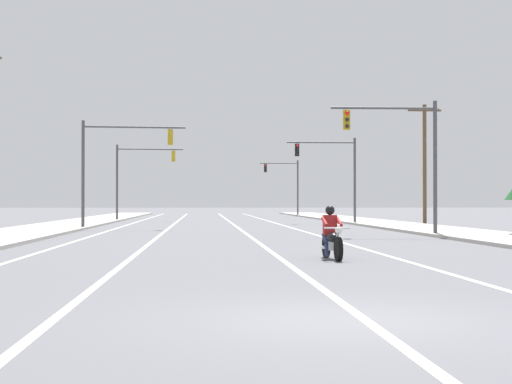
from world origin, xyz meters
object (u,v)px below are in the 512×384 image
(traffic_signal_mid_right, at_px, (335,167))
(utility_pole_right_far, at_px, (425,161))
(traffic_signal_near_right, at_px, (405,146))
(motorcycle_with_rider, at_px, (332,238))
(traffic_signal_far_right, at_px, (287,179))
(traffic_signal_mid_left, at_px, (137,170))
(traffic_signal_near_left, at_px, (114,156))

(traffic_signal_mid_right, relative_size, utility_pole_right_far, 0.75)
(traffic_signal_near_right, distance_m, traffic_signal_mid_right, 21.36)
(motorcycle_with_rider, xyz_separation_m, traffic_signal_far_right, (5.89, 67.31, 3.48))
(traffic_signal_mid_right, bearing_deg, utility_pole_right_far, -31.06)
(motorcycle_with_rider, relative_size, traffic_signal_far_right, 0.35)
(motorcycle_with_rider, relative_size, utility_pole_right_far, 0.27)
(traffic_signal_mid_left, bearing_deg, traffic_signal_near_right, -63.80)
(traffic_signal_mid_right, bearing_deg, traffic_signal_near_right, -90.85)
(traffic_signal_mid_right, relative_size, traffic_signal_mid_left, 1.00)
(traffic_signal_far_right, relative_size, utility_pole_right_far, 0.75)
(traffic_signal_far_right, bearing_deg, utility_pole_right_far, -80.51)
(motorcycle_with_rider, height_order, traffic_signal_near_right, traffic_signal_near_right)
(traffic_signal_near_left, bearing_deg, motorcycle_with_rider, -70.88)
(motorcycle_with_rider, distance_m, traffic_signal_mid_right, 36.58)
(traffic_signal_near_right, distance_m, traffic_signal_mid_left, 33.08)
(traffic_signal_near_left, xyz_separation_m, utility_pole_right_far, (20.28, 7.78, 0.18))
(traffic_signal_near_right, distance_m, utility_pole_right_far, 18.92)
(utility_pole_right_far, bearing_deg, traffic_signal_near_right, -108.34)
(traffic_signal_near_right, height_order, traffic_signal_mid_left, same)
(traffic_signal_mid_right, height_order, traffic_signal_far_right, same)
(traffic_signal_far_right, bearing_deg, motorcycle_with_rider, -95.00)
(motorcycle_with_rider, relative_size, traffic_signal_near_right, 0.35)
(motorcycle_with_rider, relative_size, traffic_signal_mid_left, 0.35)
(traffic_signal_near_right, bearing_deg, traffic_signal_mid_right, 89.15)
(traffic_signal_near_right, bearing_deg, traffic_signal_mid_left, 116.20)
(traffic_signal_near_left, bearing_deg, traffic_signal_mid_right, 37.33)
(motorcycle_with_rider, distance_m, utility_pole_right_far, 34.75)
(traffic_signal_mid_left, distance_m, utility_pole_right_far, 23.67)
(traffic_signal_near_left, bearing_deg, traffic_signal_near_right, -35.41)
(motorcycle_with_rider, distance_m, traffic_signal_near_right, 16.03)
(traffic_signal_mid_left, bearing_deg, utility_pole_right_far, -29.69)
(traffic_signal_near_right, height_order, traffic_signal_near_left, same)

